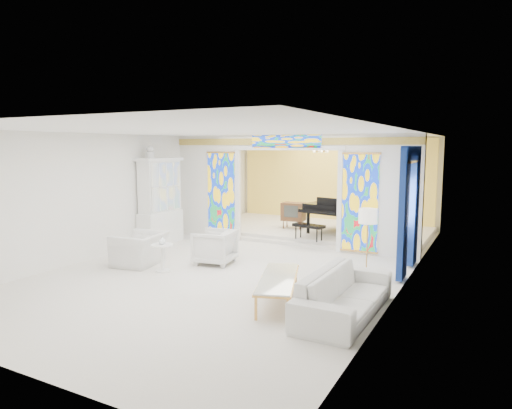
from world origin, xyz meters
The scene contains 24 objects.
floor centered at (0.00, 0.00, 0.00)m, with size 12.00×12.00×0.00m, color silver.
ceiling centered at (0.00, 0.00, 3.00)m, with size 7.00×12.00×0.02m, color white.
wall_back centered at (0.00, 6.00, 1.50)m, with size 7.00×0.02×3.00m, color white.
wall_front centered at (0.00, -6.00, 1.50)m, with size 7.00×0.02×3.00m, color white.
wall_left centered at (-3.50, 0.00, 1.50)m, with size 0.02×12.00×3.00m, color white.
wall_right centered at (3.50, 0.00, 1.50)m, with size 0.02×12.00×3.00m, color white.
partition_wall centered at (0.00, 2.00, 1.65)m, with size 7.00×0.22×3.00m.
stained_glass_left centered at (-2.03, 1.89, 1.30)m, with size 0.90×0.04×2.40m, color gold.
stained_glass_right centered at (2.03, 1.89, 1.30)m, with size 0.90×0.04×2.40m, color gold.
stained_glass_transom centered at (0.00, 1.89, 2.82)m, with size 2.00×0.04×0.34m, color gold.
alcove_platform centered at (0.00, 4.10, 0.09)m, with size 6.80×3.80×0.18m, color silver.
gold_curtain_back centered at (0.00, 5.88, 1.50)m, with size 6.70×0.10×2.90m, color #FFDA58.
chandelier centered at (0.20, 4.00, 2.55)m, with size 0.48×0.48×0.30m, color #CA9246.
blue_drapes centered at (3.40, 0.70, 1.58)m, with size 0.14×1.85×2.65m.
china_cabinet centered at (-3.22, 0.60, 1.17)m, with size 0.56×1.46×2.72m.
armchair_left centered at (-2.13, -1.46, 0.36)m, with size 1.11×0.97×0.72m, color white.
armchair_right centered at (-0.67, -0.58, 0.39)m, with size 0.84×0.86×0.78m, color white.
sofa centered at (2.95, -2.34, 0.36)m, with size 2.44×0.95×0.71m, color silver.
side_table centered at (-1.31, -1.66, 0.39)m, with size 0.61×0.61×0.59m.
vase centered at (-1.31, -1.66, 0.68)m, with size 0.16×0.16×0.17m, color silver.
coffee_table centered at (1.74, -2.26, 0.40)m, with size 1.21×2.04×0.44m.
floor_lamp centered at (2.80, -0.39, 1.26)m, with size 0.40×0.40×1.48m.
grand_piano centered at (1.03, 3.63, 0.90)m, with size 2.04×2.78×1.07m.
tv_console centered at (-0.49, 3.59, 0.70)m, with size 0.72×0.52×0.80m.
Camera 1 is at (5.00, -9.22, 2.68)m, focal length 32.00 mm.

